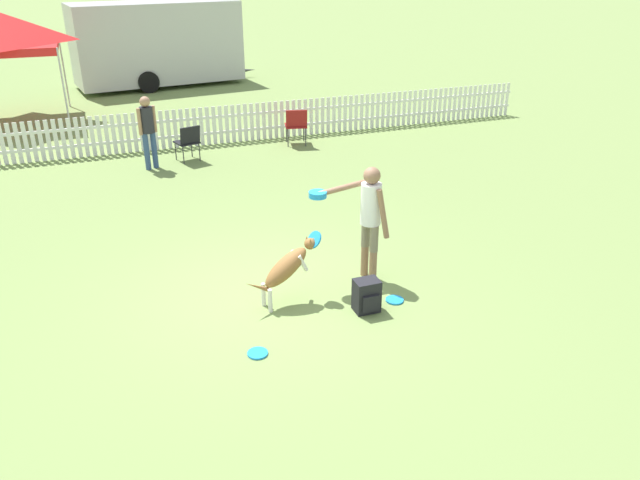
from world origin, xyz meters
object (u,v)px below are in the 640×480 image
at_px(backpack_on_grass, 367,296).
at_px(equipment_trailer, 157,43).
at_px(frisbee_near_dog, 258,353).
at_px(folding_chair_center, 296,123).
at_px(frisbee_near_handler, 395,300).
at_px(spectator_standing, 148,126).
at_px(folding_chair_blue_left, 188,140).
at_px(handler_person, 368,211).
at_px(leaping_dog, 288,266).

distance_m(backpack_on_grass, equipment_trailer, 15.93).
relative_size(frisbee_near_dog, folding_chair_center, 0.27).
height_order(frisbee_near_handler, spectator_standing, spectator_standing).
xyz_separation_m(frisbee_near_dog, folding_chair_blue_left, (0.50, 7.50, 0.47)).
bearing_deg(frisbee_near_handler, folding_chair_blue_left, 102.32).
bearing_deg(handler_person, backpack_on_grass, 145.55).
bearing_deg(spectator_standing, equipment_trailer, -122.80).
relative_size(leaping_dog, equipment_trailer, 0.18).
xyz_separation_m(spectator_standing, equipment_trailer, (1.36, 9.03, 0.50)).
relative_size(handler_person, folding_chair_blue_left, 2.04).
bearing_deg(frisbee_near_dog, handler_person, 33.16).
relative_size(frisbee_near_dog, spectator_standing, 0.16).
height_order(folding_chair_blue_left, folding_chair_center, folding_chair_center).
height_order(handler_person, leaping_dog, handler_person).
distance_m(frisbee_near_handler, folding_chair_center, 7.46).
bearing_deg(folding_chair_blue_left, backpack_on_grass, 81.93).
height_order(handler_person, frisbee_near_dog, handler_person).
bearing_deg(folding_chair_center, frisbee_near_dog, 80.97).
bearing_deg(folding_chair_center, frisbee_near_handler, 94.07).
xyz_separation_m(leaping_dog, folding_chair_blue_left, (-0.19, 6.50, -0.05)).
height_order(leaping_dog, equipment_trailer, equipment_trailer).
relative_size(backpack_on_grass, folding_chair_blue_left, 0.54).
xyz_separation_m(folding_chair_blue_left, folding_chair_center, (2.60, 0.40, 0.04)).
bearing_deg(leaping_dog, spectator_standing, 178.06).
bearing_deg(spectator_standing, leaping_dog, 75.01).
distance_m(backpack_on_grass, folding_chair_center, 7.62).
bearing_deg(folding_chair_blue_left, leaping_dog, 75.00).
bearing_deg(equipment_trailer, backpack_on_grass, -96.11).
bearing_deg(leaping_dog, folding_chair_center, 149.58).
bearing_deg(frisbee_near_dog, folding_chair_blue_left, 86.20).
height_order(backpack_on_grass, spectator_standing, spectator_standing).
relative_size(spectator_standing, equipment_trailer, 0.24).
xyz_separation_m(folding_chair_center, equipment_trailer, (-2.07, 8.42, 0.90)).
bearing_deg(folding_chair_blue_left, equipment_trailer, -110.10).
xyz_separation_m(frisbee_near_dog, folding_chair_center, (3.10, 7.90, 0.51)).
relative_size(leaping_dog, spectator_standing, 0.72).
bearing_deg(frisbee_near_handler, spectator_standing, 109.22).
distance_m(frisbee_near_dog, folding_chair_center, 8.50).
xyz_separation_m(frisbee_near_handler, folding_chair_center, (1.08, 7.36, 0.51)).
relative_size(frisbee_near_handler, folding_chair_center, 0.27).
relative_size(folding_chair_blue_left, folding_chair_center, 0.93).
distance_m(handler_person, equipment_trailer, 15.10).
bearing_deg(equipment_trailer, folding_chair_center, -84.26).
relative_size(handler_person, folding_chair_center, 1.88).
distance_m(frisbee_near_dog, backpack_on_grass, 1.64).
bearing_deg(frisbee_near_handler, handler_person, 98.29).
bearing_deg(equipment_trailer, handler_person, -94.69).
relative_size(frisbee_near_handler, folding_chair_blue_left, 0.30).
bearing_deg(backpack_on_grass, handler_person, 66.74).
xyz_separation_m(backpack_on_grass, equipment_trailer, (-0.54, 15.88, 1.20)).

